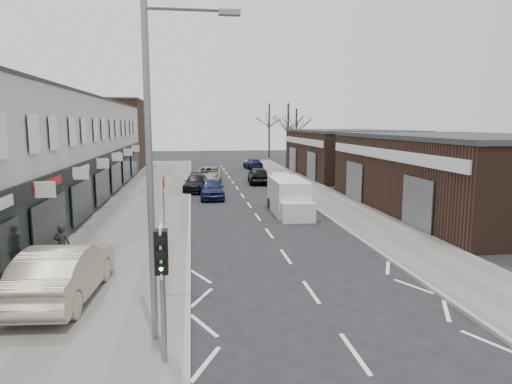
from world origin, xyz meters
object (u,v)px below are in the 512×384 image
object	(u,v)px
sedan_on_pavement	(64,272)
parked_car_right_b	(258,175)
white_van	(289,197)
parked_car_left_c	(209,175)
street_lamp	(157,156)
parked_car_left_b	(196,183)
pedestrian	(62,245)
parked_car_left_a	(212,189)
parked_car_right_a	(280,180)
warning_sign	(164,186)
traffic_light	(162,263)
parked_car_right_c	(253,164)

from	to	relation	value
sedan_on_pavement	parked_car_right_b	xyz separation A→B (m)	(9.80, 26.60, -0.22)
white_van	parked_car_left_c	distance (m)	16.25
street_lamp	parked_car_left_b	bearing A→B (deg)	87.49
parked_car_left_c	pedestrian	bearing A→B (deg)	-99.67
parked_car_left_a	parked_car_right_b	distance (m)	8.99
parked_car_left_b	parked_car_right_b	distance (m)	6.88
white_van	parked_car_left_b	size ratio (longest dim) A/B	1.18
sedan_on_pavement	street_lamp	bearing A→B (deg)	139.84
street_lamp	parked_car_right_a	distance (m)	27.68
street_lamp	warning_sign	bearing A→B (deg)	92.84
parked_car_right_a	white_van	bearing A→B (deg)	87.37
traffic_light	white_van	bearing A→B (deg)	69.13
pedestrian	parked_car_right_c	bearing A→B (deg)	-103.47
warning_sign	parked_car_right_a	world-z (taller)	warning_sign
parked_car_right_c	sedan_on_pavement	bearing A→B (deg)	68.48
sedan_on_pavement	parked_car_right_a	distance (m)	25.70
parked_car_left_a	parked_car_left_c	distance (m)	9.42
white_van	parked_car_right_b	distance (m)	14.05
street_lamp	white_van	bearing A→B (deg)	67.26
parked_car_left_a	parked_car_right_c	distance (m)	21.73
sedan_on_pavement	parked_car_right_a	bearing A→B (deg)	-111.33
warning_sign	parked_car_right_b	xyz separation A→B (m)	(7.36, 16.81, -1.45)
pedestrian	parked_car_right_c	size ratio (longest dim) A/B	0.37
traffic_light	parked_car_right_a	bearing A→B (deg)	73.92
sedan_on_pavement	parked_car_left_a	bearing A→B (deg)	-101.39
warning_sign	sedan_on_pavement	xyz separation A→B (m)	(-2.44, -9.79, -1.23)
street_lamp	white_van	world-z (taller)	street_lamp
parked_car_left_b	parked_car_left_c	xyz separation A→B (m)	(1.20, 5.65, 0.04)
parked_car_right_c	warning_sign	bearing A→B (deg)	67.96
parked_car_left_c	parked_car_right_c	bearing A→B (deg)	68.35
sedan_on_pavement	parked_car_right_c	size ratio (longest dim) A/B	1.21
parked_car_left_c	sedan_on_pavement	bearing A→B (deg)	-96.15
street_lamp	white_van	size ratio (longest dim) A/B	1.49
parked_car_left_c	parked_car_left_a	bearing A→B (deg)	-86.08
warning_sign	parked_car_left_c	size ratio (longest dim) A/B	0.54
parked_car_right_b	sedan_on_pavement	bearing A→B (deg)	73.75
street_lamp	white_van	distance (m)	17.27
traffic_light	parked_car_left_c	size ratio (longest dim) A/B	0.62
traffic_light	parked_car_right_c	xyz separation A→B (m)	(7.90, 44.00, -1.80)
street_lamp	pedestrian	bearing A→B (deg)	122.11
parked_car_left_c	parked_car_right_a	size ratio (longest dim) A/B	1.20
warning_sign	parked_car_right_a	xyz separation A→B (m)	(8.66, 13.40, -1.51)
parked_car_left_c	parked_car_right_a	world-z (taller)	parked_car_left_c
street_lamp	parked_car_right_b	xyz separation A→B (m)	(6.73, 29.61, -3.87)
warning_sign	white_van	world-z (taller)	warning_sign
parked_car_right_a	parked_car_right_c	bearing A→B (deg)	-84.60
white_van	sedan_on_pavement	distance (m)	15.80
white_van	parked_car_left_a	bearing A→B (deg)	125.72
sedan_on_pavement	parked_car_right_b	bearing A→B (deg)	-105.97
parked_car_right_c	parked_car_right_b	bearing A→B (deg)	78.43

